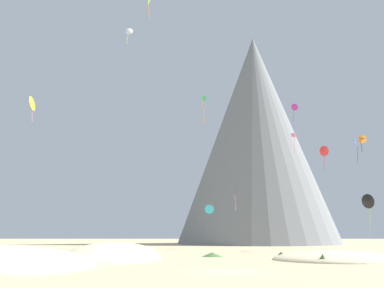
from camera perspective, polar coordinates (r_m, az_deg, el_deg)
name	(u,v)px	position (r m, az deg, el deg)	size (l,w,h in m)	color
ground_plane	(230,271)	(37.79, 4.93, -15.96)	(400.00, 400.00, 0.00)	#C6B284
dune_foreground_left	(113,261)	(51.94, -10.16, -14.56)	(15.73, 9.56, 4.12)	beige
dune_foreground_right	(336,260)	(55.48, 17.97, -13.98)	(14.57, 14.52, 2.08)	beige
bush_near_right	(24,270)	(37.89, -20.73, -14.83)	(2.48, 2.48, 0.60)	#668C4C
bush_mid_center	(281,254)	(61.15, 11.37, -13.69)	(1.37, 1.37, 0.66)	#386633
bush_far_right	(323,258)	(49.30, 16.44, -13.91)	(1.26, 1.26, 0.96)	#477238
bush_far_left	(212,254)	(60.32, 2.61, -13.97)	(2.77, 2.77, 0.56)	#477238
rock_massif	(254,150)	(132.08, 7.92, -0.71)	(63.69, 63.69, 62.11)	slate
kite_magenta_high	(294,108)	(92.36, 13.01, 4.55)	(1.44, 0.38, 4.08)	#D1339E
kite_white_high	(129,31)	(88.18, -8.09, 14.17)	(1.52, 0.76, 3.37)	white
kite_rainbow_low	(235,199)	(83.17, 5.53, -7.09)	(0.47, 0.74, 2.86)	#E5668C
kite_orange_mid	(362,139)	(85.14, 21.01, 0.55)	(1.17, 1.21, 2.89)	orange
kite_pink_mid	(294,136)	(97.29, 12.94, 1.06)	(1.12, 1.15, 4.66)	pink
kite_blue_mid	(356,145)	(89.96, 20.27, -0.17)	(0.90, 1.24, 4.58)	blue
kite_black_low	(367,202)	(73.88, 21.58, -6.90)	(1.78, 2.22, 6.45)	black
kite_yellow_mid	(33,103)	(68.50, -19.68, 4.94)	(0.78, 2.16, 3.85)	yellow
kite_cyan_low	(209,209)	(84.71, 2.25, -8.35)	(1.74, 0.67, 1.71)	#33BCDB
kite_red_mid	(324,151)	(97.18, 16.61, -0.90)	(2.21, 1.01, 5.11)	red
kite_green_high	(204,105)	(79.89, 1.54, 5.07)	(0.81, 0.68, 5.23)	green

